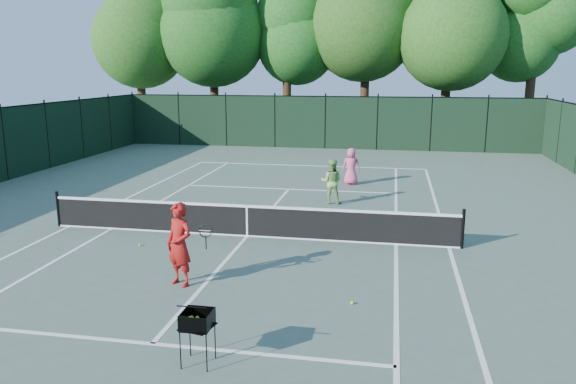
% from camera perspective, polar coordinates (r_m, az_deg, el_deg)
% --- Properties ---
extents(ground, '(90.00, 90.00, 0.00)m').
position_cam_1_polar(ground, '(15.84, -4.16, -4.52)').
color(ground, '#4D5D51').
rests_on(ground, ground).
extents(sideline_doubles_left, '(0.10, 23.77, 0.01)m').
position_cam_1_polar(sideline_doubles_left, '(18.00, -21.33, -3.27)').
color(sideline_doubles_left, white).
rests_on(sideline_doubles_left, ground).
extents(sideline_doubles_right, '(0.10, 23.77, 0.01)m').
position_cam_1_polar(sideline_doubles_right, '(15.43, 16.05, -5.44)').
color(sideline_doubles_right, white).
rests_on(sideline_doubles_right, ground).
extents(sideline_singles_left, '(0.10, 23.77, 0.01)m').
position_cam_1_polar(sideline_singles_left, '(17.32, -17.47, -3.58)').
color(sideline_singles_left, white).
rests_on(sideline_singles_left, ground).
extents(sideline_singles_right, '(0.10, 23.77, 0.01)m').
position_cam_1_polar(sideline_singles_right, '(15.35, 10.93, -5.26)').
color(sideline_singles_right, white).
rests_on(sideline_singles_right, ground).
extents(baseline_far, '(10.97, 0.10, 0.01)m').
position_cam_1_polar(baseline_far, '(27.21, 2.21, 2.69)').
color(baseline_far, white).
rests_on(baseline_far, ground).
extents(service_line_near, '(8.23, 0.10, 0.01)m').
position_cam_1_polar(service_line_near, '(10.22, -13.61, -14.75)').
color(service_line_near, white).
rests_on(service_line_near, ground).
extents(service_line_far, '(8.23, 0.10, 0.01)m').
position_cam_1_polar(service_line_far, '(21.89, 0.09, 0.30)').
color(service_line_far, white).
rests_on(service_line_far, ground).
extents(center_service_line, '(0.10, 12.80, 0.01)m').
position_cam_1_polar(center_service_line, '(15.84, -4.16, -4.51)').
color(center_service_line, white).
rests_on(center_service_line, ground).
extents(tennis_net, '(11.69, 0.09, 1.06)m').
position_cam_1_polar(tennis_net, '(15.71, -4.19, -2.85)').
color(tennis_net, black).
rests_on(tennis_net, ground).
extents(fence_far, '(24.00, 0.05, 3.00)m').
position_cam_1_polar(fence_far, '(33.02, 3.81, 7.02)').
color(fence_far, black).
rests_on(fence_far, ground).
extents(tree_0, '(6.40, 6.40, 13.14)m').
position_cam_1_polar(tree_0, '(40.06, -15.08, 17.13)').
color(tree_0, black).
rests_on(tree_0, ground).
extents(tree_1, '(6.80, 6.80, 13.98)m').
position_cam_1_polar(tree_1, '(38.74, -7.74, 18.39)').
color(tree_1, black).
rests_on(tree_1, ground).
extents(tree_2, '(6.00, 6.00, 12.40)m').
position_cam_1_polar(tree_2, '(37.22, -0.12, 17.26)').
color(tree_2, black).
rests_on(tree_2, ground).
extents(tree_4, '(6.20, 6.20, 12.97)m').
position_cam_1_polar(tree_4, '(36.54, 16.20, 17.53)').
color(tree_4, black).
rests_on(tree_4, ground).
extents(tree_5, '(5.80, 5.80, 12.23)m').
position_cam_1_polar(tree_5, '(37.75, 23.96, 16.14)').
color(tree_5, black).
rests_on(tree_5, ground).
extents(coach, '(1.10, 0.68, 1.83)m').
position_cam_1_polar(coach, '(12.32, -10.96, -5.25)').
color(coach, '#A61513').
rests_on(coach, ground).
extents(player_pink, '(0.73, 0.47, 1.49)m').
position_cam_1_polar(player_pink, '(22.82, 6.43, 2.62)').
color(player_pink, '#DF4E7E').
rests_on(player_pink, ground).
extents(player_green, '(0.76, 0.60, 1.55)m').
position_cam_1_polar(player_green, '(19.50, 4.43, 1.07)').
color(player_green, '#88B75B').
rests_on(player_green, ground).
extents(ball_hopper, '(0.55, 0.55, 0.89)m').
position_cam_1_polar(ball_hopper, '(9.15, -9.22, -12.72)').
color(ball_hopper, black).
rests_on(ball_hopper, ground).
extents(loose_ball_near_cart, '(0.07, 0.07, 0.07)m').
position_cam_1_polar(loose_ball_near_cart, '(11.50, 6.53, -11.12)').
color(loose_ball_near_cart, '#C6DC2D').
rests_on(loose_ball_near_cart, ground).
extents(loose_ball_midcourt, '(0.07, 0.07, 0.07)m').
position_cam_1_polar(loose_ball_midcourt, '(15.45, -14.83, -5.22)').
color(loose_ball_midcourt, '#C7D72C').
rests_on(loose_ball_midcourt, ground).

